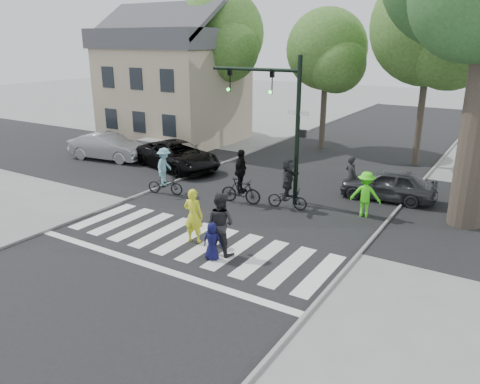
{
  "coord_description": "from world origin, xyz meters",
  "views": [
    {
      "loc": [
        8.98,
        -10.63,
        6.54
      ],
      "look_at": [
        0.5,
        3.0,
        1.3
      ],
      "focal_mm": 35.0,
      "sensor_mm": 36.0,
      "label": 1
    }
  ],
  "objects_px": {
    "car_suv": "(178,155)",
    "car_silver": "(108,147)",
    "pedestrian_woman": "(193,216)",
    "traffic_signal": "(279,109)",
    "cyclist_left": "(165,174)",
    "car_grey": "(388,184)",
    "cyclist_mid": "(241,181)",
    "pedestrian_child": "(212,241)",
    "pedestrian_adult": "(220,224)",
    "cyclist_right": "(288,186)"
  },
  "relations": [
    {
      "from": "cyclist_right",
      "to": "car_grey",
      "type": "height_order",
      "value": "cyclist_right"
    },
    {
      "from": "car_silver",
      "to": "pedestrian_child",
      "type": "bearing_deg",
      "value": -129.63
    },
    {
      "from": "cyclist_left",
      "to": "cyclist_mid",
      "type": "xyz_separation_m",
      "value": [
        3.48,
        0.74,
        0.04
      ]
    },
    {
      "from": "pedestrian_child",
      "to": "traffic_signal",
      "type": "bearing_deg",
      "value": -96.69
    },
    {
      "from": "pedestrian_adult",
      "to": "car_suv",
      "type": "relative_size",
      "value": 0.39
    },
    {
      "from": "traffic_signal",
      "to": "cyclist_mid",
      "type": "distance_m",
      "value": 3.34
    },
    {
      "from": "traffic_signal",
      "to": "car_grey",
      "type": "height_order",
      "value": "traffic_signal"
    },
    {
      "from": "cyclist_left",
      "to": "pedestrian_woman",
      "type": "bearing_deg",
      "value": -39.38
    },
    {
      "from": "pedestrian_adult",
      "to": "cyclist_mid",
      "type": "distance_m",
      "value": 4.91
    },
    {
      "from": "cyclist_left",
      "to": "cyclist_mid",
      "type": "relative_size",
      "value": 0.91
    },
    {
      "from": "traffic_signal",
      "to": "pedestrian_adult",
      "type": "height_order",
      "value": "traffic_signal"
    },
    {
      "from": "pedestrian_woman",
      "to": "cyclist_left",
      "type": "relative_size",
      "value": 0.9
    },
    {
      "from": "pedestrian_child",
      "to": "cyclist_mid",
      "type": "height_order",
      "value": "cyclist_mid"
    },
    {
      "from": "car_silver",
      "to": "traffic_signal",
      "type": "bearing_deg",
      "value": -105.5
    },
    {
      "from": "pedestrian_child",
      "to": "pedestrian_adult",
      "type": "distance_m",
      "value": 0.65
    },
    {
      "from": "traffic_signal",
      "to": "cyclist_mid",
      "type": "xyz_separation_m",
      "value": [
        -1.15,
        -1.05,
        -2.96
      ]
    },
    {
      "from": "pedestrian_woman",
      "to": "car_suv",
      "type": "distance_m",
      "value": 9.56
    },
    {
      "from": "cyclist_right",
      "to": "car_grey",
      "type": "relative_size",
      "value": 0.52
    },
    {
      "from": "pedestrian_adult",
      "to": "cyclist_right",
      "type": "distance_m",
      "value": 4.91
    },
    {
      "from": "car_suv",
      "to": "cyclist_mid",
      "type": "bearing_deg",
      "value": -100.16
    },
    {
      "from": "cyclist_right",
      "to": "cyclist_left",
      "type": "bearing_deg",
      "value": -167.81
    },
    {
      "from": "car_suv",
      "to": "traffic_signal",
      "type": "bearing_deg",
      "value": -88.29
    },
    {
      "from": "pedestrian_woman",
      "to": "cyclist_right",
      "type": "bearing_deg",
      "value": -114.74
    },
    {
      "from": "pedestrian_child",
      "to": "car_silver",
      "type": "xyz_separation_m",
      "value": [
        -12.39,
        7.34,
        0.14
      ]
    },
    {
      "from": "cyclist_mid",
      "to": "car_grey",
      "type": "relative_size",
      "value": 0.58
    },
    {
      "from": "cyclist_left",
      "to": "cyclist_right",
      "type": "bearing_deg",
      "value": 12.19
    },
    {
      "from": "cyclist_right",
      "to": "car_suv",
      "type": "height_order",
      "value": "cyclist_right"
    },
    {
      "from": "cyclist_left",
      "to": "car_grey",
      "type": "relative_size",
      "value": 0.53
    },
    {
      "from": "pedestrian_adult",
      "to": "cyclist_right",
      "type": "height_order",
      "value": "cyclist_right"
    },
    {
      "from": "cyclist_mid",
      "to": "car_grey",
      "type": "distance_m",
      "value": 6.3
    },
    {
      "from": "pedestrian_woman",
      "to": "traffic_signal",
      "type": "bearing_deg",
      "value": -104.57
    },
    {
      "from": "cyclist_mid",
      "to": "car_grey",
      "type": "height_order",
      "value": "cyclist_mid"
    },
    {
      "from": "traffic_signal",
      "to": "pedestrian_woman",
      "type": "height_order",
      "value": "traffic_signal"
    },
    {
      "from": "cyclist_mid",
      "to": "pedestrian_child",
      "type": "bearing_deg",
      "value": -67.67
    },
    {
      "from": "cyclist_mid",
      "to": "pedestrian_woman",
      "type": "bearing_deg",
      "value": -79.99
    },
    {
      "from": "pedestrian_woman",
      "to": "cyclist_mid",
      "type": "bearing_deg",
      "value": -90.11
    },
    {
      "from": "pedestrian_woman",
      "to": "car_silver",
      "type": "distance_m",
      "value": 12.89
    },
    {
      "from": "pedestrian_woman",
      "to": "car_suv",
      "type": "xyz_separation_m",
      "value": [
        -6.43,
        7.08,
        -0.21
      ]
    },
    {
      "from": "pedestrian_woman",
      "to": "pedestrian_adult",
      "type": "xyz_separation_m",
      "value": [
        1.27,
        -0.27,
        0.08
      ]
    },
    {
      "from": "pedestrian_woman",
      "to": "cyclist_right",
      "type": "relative_size",
      "value": 0.9
    },
    {
      "from": "pedestrian_woman",
      "to": "pedestrian_adult",
      "type": "height_order",
      "value": "pedestrian_adult"
    },
    {
      "from": "car_suv",
      "to": "car_silver",
      "type": "xyz_separation_m",
      "value": [
        -4.67,
        -0.51,
        0.02
      ]
    },
    {
      "from": "car_silver",
      "to": "pedestrian_adult",
      "type": "bearing_deg",
      "value": -127.94
    },
    {
      "from": "pedestrian_woman",
      "to": "car_silver",
      "type": "height_order",
      "value": "pedestrian_woman"
    },
    {
      "from": "cyclist_left",
      "to": "cyclist_right",
      "type": "xyz_separation_m",
      "value": [
        5.43,
        1.17,
        0.03
      ]
    },
    {
      "from": "cyclist_mid",
      "to": "pedestrian_adult",
      "type": "bearing_deg",
      "value": -65.77
    },
    {
      "from": "cyclist_mid",
      "to": "cyclist_right",
      "type": "bearing_deg",
      "value": 12.55
    },
    {
      "from": "pedestrian_child",
      "to": "cyclist_mid",
      "type": "relative_size",
      "value": 0.53
    },
    {
      "from": "cyclist_left",
      "to": "pedestrian_child",
      "type": "bearing_deg",
      "value": -37.51
    },
    {
      "from": "car_suv",
      "to": "pedestrian_child",
      "type": "bearing_deg",
      "value": -118.81
    }
  ]
}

